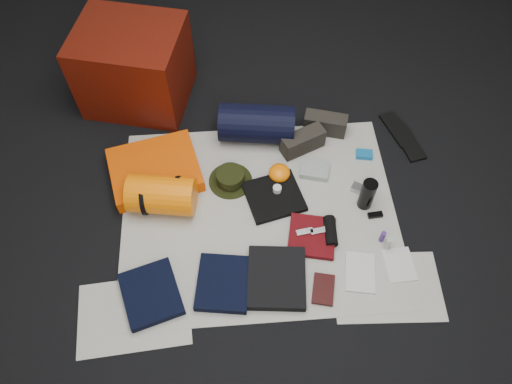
{
  "coord_description": "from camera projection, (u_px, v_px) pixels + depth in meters",
  "views": [
    {
      "loc": [
        -0.13,
        -1.46,
        2.54
      ],
      "look_at": [
        -0.01,
        0.1,
        0.1
      ],
      "focal_mm": 35.0,
      "sensor_mm": 36.0,
      "label": 1
    }
  ],
  "objects": [
    {
      "name": "floor",
      "position": [
        259.0,
        215.0,
        2.94
      ],
      "size": [
        4.5,
        4.5,
        0.02
      ],
      "primitive_type": "cube",
      "color": "black",
      "rests_on": "ground"
    },
    {
      "name": "first_aid_pouch",
      "position": [
        314.0,
        170.0,
        3.07
      ],
      "size": [
        0.2,
        0.17,
        0.04
      ],
      "primitive_type": "cube",
      "rotation": [
        0.0,
        0.0,
        -0.26
      ],
      "color": "gray",
      "rests_on": "newspaper_mat"
    },
    {
      "name": "speaker",
      "position": [
        330.0,
        231.0,
        2.82
      ],
      "size": [
        0.08,
        0.18,
        0.07
      ],
      "primitive_type": "cylinder",
      "rotation": [
        1.57,
        0.0,
        -0.05
      ],
      "color": "black",
      "rests_on": "newspaper_mat"
    },
    {
      "name": "black_tshirt",
      "position": [
        274.0,
        196.0,
        2.97
      ],
      "size": [
        0.38,
        0.37,
        0.03
      ],
      "primitive_type": "cube",
      "rotation": [
        0.0,
        0.0,
        0.24
      ],
      "color": "black",
      "rests_on": "newspaper_mat"
    },
    {
      "name": "newspaper_sheet_front_left",
      "position": [
        134.0,
        314.0,
        2.6
      ],
      "size": [
        0.61,
        0.44,
        0.0
      ],
      "primitive_type": "cube",
      "rotation": [
        0.0,
        0.0,
        0.07
      ],
      "color": "beige",
      "rests_on": "floor"
    },
    {
      "name": "boonie_brim",
      "position": [
        231.0,
        181.0,
        3.05
      ],
      "size": [
        0.35,
        0.35,
        0.01
      ],
      "primitive_type": "cylinder",
      "rotation": [
        0.0,
        0.0,
        0.42
      ],
      "color": "black",
      "rests_on": "newspaper_mat"
    },
    {
      "name": "toiletry_purple",
      "position": [
        382.0,
        237.0,
        2.8
      ],
      "size": [
        0.04,
        0.04,
        0.09
      ],
      "primitive_type": "cylinder",
      "rotation": [
        0.0,
        0.0,
        -0.4
      ],
      "color": "#452577",
      "rests_on": "newspaper_mat"
    },
    {
      "name": "sunglasses",
      "position": [
        375.0,
        215.0,
        2.91
      ],
      "size": [
        0.09,
        0.04,
        0.02
      ],
      "primitive_type": "cube",
      "rotation": [
        0.0,
        0.0,
        0.08
      ],
      "color": "black",
      "rests_on": "newspaper_mat"
    },
    {
      "name": "boonie_crown",
      "position": [
        230.0,
        177.0,
        3.01
      ],
      "size": [
        0.17,
        0.17,
        0.07
      ],
      "primitive_type": "cylinder",
      "color": "black",
      "rests_on": "boonie_brim"
    },
    {
      "name": "flip_flop_left",
      "position": [
        397.0,
        129.0,
        3.27
      ],
      "size": [
        0.19,
        0.31,
        0.02
      ],
      "primitive_type": "cube",
      "rotation": [
        0.0,
        0.0,
        0.29
      ],
      "color": "black",
      "rests_on": "floor"
    },
    {
      "name": "toiletry_clear",
      "position": [
        388.0,
        244.0,
        2.77
      ],
      "size": [
        0.04,
        0.04,
        0.1
      ],
      "primitive_type": "cylinder",
      "rotation": [
        0.0,
        0.0,
        0.35
      ],
      "color": "#A1A6A2",
      "rests_on": "newspaper_mat"
    },
    {
      "name": "trousers_charcoal",
      "position": [
        277.0,
        278.0,
        2.68
      ],
      "size": [
        0.34,
        0.38,
        0.06
      ],
      "primitive_type": "cube",
      "rotation": [
        0.0,
        0.0,
        -0.1
      ],
      "color": "black",
      "rests_on": "newspaper_mat"
    },
    {
      "name": "map_booklet",
      "position": [
        360.0,
        272.0,
        2.72
      ],
      "size": [
        0.2,
        0.26,
        0.01
      ],
      "primitive_type": "cube",
      "rotation": [
        0.0,
        0.0,
        -0.19
      ],
      "color": "beige",
      "rests_on": "newspaper_mat"
    },
    {
      "name": "newspaper_sheet_front_right",
      "position": [
        387.0,
        287.0,
        2.69
      ],
      "size": [
        0.6,
        0.43,
        0.0
      ],
      "primitive_type": "cube",
      "rotation": [
        0.0,
        0.0,
        -0.05
      ],
      "color": "beige",
      "rests_on": "floor"
    },
    {
      "name": "sack_strap_right",
      "position": [
        179.0,
        194.0,
        2.87
      ],
      "size": [
        0.03,
        0.22,
        0.22
      ],
      "primitive_type": "cylinder",
      "rotation": [
        0.0,
        1.57,
        0.0
      ],
      "color": "black",
      "rests_on": "newspaper_mat"
    },
    {
      "name": "red_shirt",
      "position": [
        312.0,
        236.0,
        2.83
      ],
      "size": [
        0.31,
        0.31,
        0.03
      ],
      "primitive_type": "cube",
      "rotation": [
        0.0,
        0.0,
        -0.21
      ],
      "color": "#54090D",
      "rests_on": "newspaper_mat"
    },
    {
      "name": "hiking_boot_left",
      "position": [
        303.0,
        141.0,
        3.13
      ],
      "size": [
        0.3,
        0.21,
        0.14
      ],
      "primitive_type": "cube",
      "rotation": [
        0.0,
        0.0,
        0.41
      ],
      "color": "#28241F",
      "rests_on": "newspaper_mat"
    },
    {
      "name": "trousers_navy_a",
      "position": [
        151.0,
        294.0,
        2.63
      ],
      "size": [
        0.37,
        0.39,
        0.05
      ],
      "primitive_type": "cube",
      "rotation": [
        0.0,
        0.0,
        0.29
      ],
      "color": "black",
      "rests_on": "newspaper_mat"
    },
    {
      "name": "stuff_sack",
      "position": [
        162.0,
        195.0,
        2.86
      ],
      "size": [
        0.41,
        0.28,
        0.22
      ],
      "primitive_type": "cylinder",
      "rotation": [
        0.0,
        1.57,
        -0.16
      ],
      "color": "orange",
      "rests_on": "newspaper_mat"
    },
    {
      "name": "tape_roll",
      "position": [
        277.0,
        189.0,
        2.96
      ],
      "size": [
        0.05,
        0.05,
        0.04
      ],
      "primitive_type": "cylinder",
      "color": "beige",
      "rests_on": "black_tshirt"
    },
    {
      "name": "cyan_case",
      "position": [
        364.0,
        154.0,
        3.14
      ],
      "size": [
        0.11,
        0.08,
        0.03
      ],
      "primitive_type": "cube",
      "rotation": [
        0.0,
        0.0,
        -0.17
      ],
      "color": "#105F9E",
      "rests_on": "newspaper_mat"
    },
    {
      "name": "trousers_navy_b",
      "position": [
        223.0,
        283.0,
        2.67
      ],
      "size": [
        0.32,
        0.35,
        0.05
      ],
      "primitive_type": "cube",
      "rotation": [
        0.0,
        0.0,
        -0.15
      ],
      "color": "black",
      "rests_on": "newspaper_mat"
    },
    {
      "name": "paperback_book",
      "position": [
        323.0,
        289.0,
        2.66
      ],
      "size": [
        0.15,
        0.19,
        0.02
      ],
      "primitive_type": "cube",
      "rotation": [
        0.0,
        0.0,
        -0.23
      ],
      "color": "black",
      "rests_on": "newspaper_mat"
    },
    {
      "name": "newspaper_mat",
      "position": [
        259.0,
        214.0,
        2.93
      ],
      "size": [
        1.6,
        1.3,
        0.01
      ],
      "primitive_type": "cube",
      "color": "beige",
      "rests_on": "floor"
    },
    {
      "name": "energy_bar_a",
      "position": [
        305.0,
        232.0,
        2.81
      ],
      "size": [
        0.1,
        0.05,
        0.01
      ],
      "primitive_type": "cube",
      "rotation": [
        0.0,
        0.0,
        0.14
      ],
      "color": "#A7A8AC",
      "rests_on": "red_shirt"
    },
    {
      "name": "sleeping_pad",
      "position": [
        155.0,
        170.0,
        3.04
      ],
      "size": [
        0.61,
        0.54,
        0.09
      ],
      "primitive_type": "cube",
      "rotation": [
        0.0,
        0.0,
        0.24
      ],
      "color": "#E84E02",
      "rests_on": "newspaper_mat"
    },
    {
      "name": "key_cluster",
      "position": [
        148.0,
        318.0,
        2.58
      ],
      "size": [
        0.08,
        0.08,
        0.01
      ],
      "primitive_type": "cube",
      "rotation": [
        0.0,
        0.0,
        -0.1
      ],
      "color": "#A7A8AC",
      "rests_on": "newspaper_mat"
    },
    {
      "name": "energy_bar_b",
      "position": [
        319.0,
        231.0,
        2.82
      ],
      "size": [
        0.1,
        0.05,
        0.01
      ],
      "primitive_type": "cube",
      "rotation": [
        0.0,
        0.0,
        0.14
      ],
      "color": "#A7A8AC",
      "rests_on": "red_shirt"
    },
    {
      "name": "navy_duffel",
      "position": [
        257.0,
        124.0,
        3.14
      ],
      "size": [
        0.5,
        0.31,
        0.25
      ],
      "primitive_type": "cylinder",
      "rotation": [
        0.0,
        1.57,
        -0.14
      ],
      "color": "black",
      "rests_on": "newspaper_mat"
    },
    {
      "name": "orange_stuff_sack",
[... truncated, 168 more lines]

